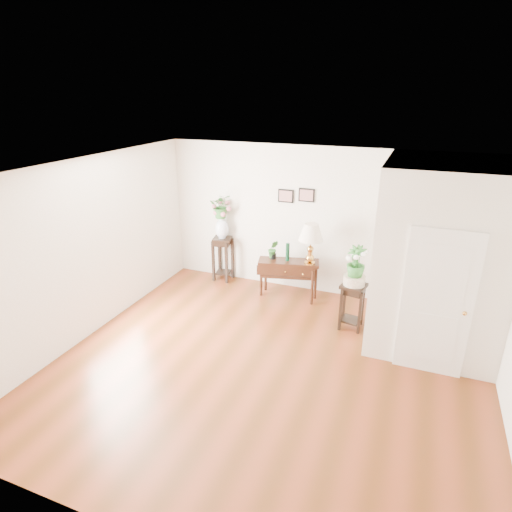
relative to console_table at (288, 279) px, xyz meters
The scene contains 20 objects.
floor 2.33m from the console_table, 79.63° to the right, with size 6.00×5.50×0.02m, color maroon.
ceiling 3.34m from the console_table, 79.63° to the right, with size 6.00×5.50×0.02m, color white.
wall_back 1.21m from the console_table, 49.66° to the left, with size 6.00×0.02×2.80m, color silver.
wall_front 5.13m from the console_table, 85.28° to the right, with size 6.00×0.02×2.80m, color silver.
wall_left 3.59m from the console_table, 138.82° to the right, with size 0.02×5.50×2.80m, color silver.
partition 2.76m from the console_table, 10.98° to the right, with size 1.80×1.95×2.80m, color silver.
door 3.00m from the console_table, 30.61° to the right, with size 0.90×0.05×2.10m, color white.
art_print_left 1.57m from the console_table, 116.79° to the left, with size 0.30×0.02×0.25m, color black.
art_print_right 1.61m from the console_table, 70.67° to the left, with size 0.30×0.02×0.25m, color black.
wall_ornament 2.33m from the console_table, 12.97° to the right, with size 0.51×0.51×0.07m, color #A16B24.
console_table is the anchor object (origin of this frame).
table_lamp 0.83m from the console_table, ahead, with size 0.44×0.44×0.77m, color #B18137.
green_vase 0.54m from the console_table, behind, with size 0.07×0.07×0.34m, color black.
potted_plant 0.63m from the console_table, behind, with size 0.19×0.15×0.34m, color #2A6A28.
plant_stand_a 1.54m from the console_table, 168.77° to the left, with size 0.36×0.36×0.92m, color black.
porcelain_vase 1.72m from the console_table, 168.77° to the left, with size 0.27×0.27×0.47m, color white, non-canonical shape.
lily_arrangement 1.94m from the console_table, 168.77° to the left, with size 0.44×0.38×0.49m, color #2A6A28.
plant_stand_b 1.48m from the console_table, 27.68° to the right, with size 0.37×0.37×0.78m, color black.
ceramic_bowl 1.56m from the console_table, 27.68° to the right, with size 0.35×0.35×0.15m, color beige.
narcissus 1.69m from the console_table, 27.68° to the right, with size 0.30×0.30×0.54m, color #2A6A28.
Camera 1 is at (1.71, -4.82, 3.73)m, focal length 30.00 mm.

